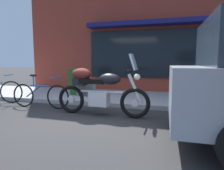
# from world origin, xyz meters

# --- Properties ---
(ground_plane) EXTENTS (80.00, 80.00, 0.00)m
(ground_plane) POSITION_xyz_m (0.00, 0.00, 0.00)
(ground_plane) COLOR #2B2B2B
(touring_motorcycle) EXTENTS (2.25, 0.71, 1.42)m
(touring_motorcycle) POSITION_xyz_m (0.22, 0.56, 0.61)
(touring_motorcycle) COLOR black
(touring_motorcycle) RESTS_ON ground_plane
(parked_bicycle) EXTENTS (1.71, 0.48, 0.91)m
(parked_bicycle) POSITION_xyz_m (-1.51, 0.80, 0.36)
(parked_bicycle) COLOR black
(parked_bicycle) RESTS_ON ground_plane
(sandwich_board_sign) EXTENTS (0.55, 0.41, 0.90)m
(sandwich_board_sign) POSITION_xyz_m (-1.11, 2.35, 0.57)
(sandwich_board_sign) COLOR #1E511E
(sandwich_board_sign) RESTS_ON sidewalk_curb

